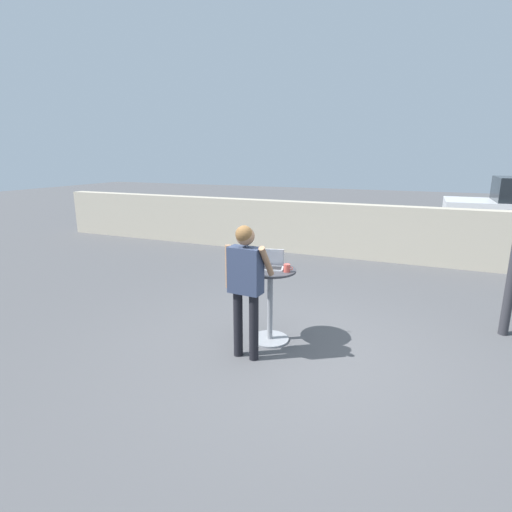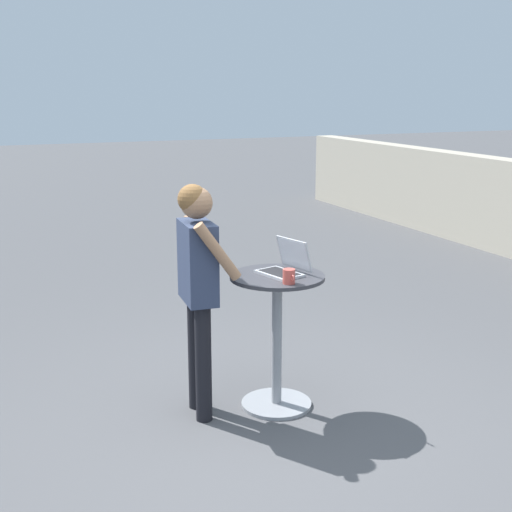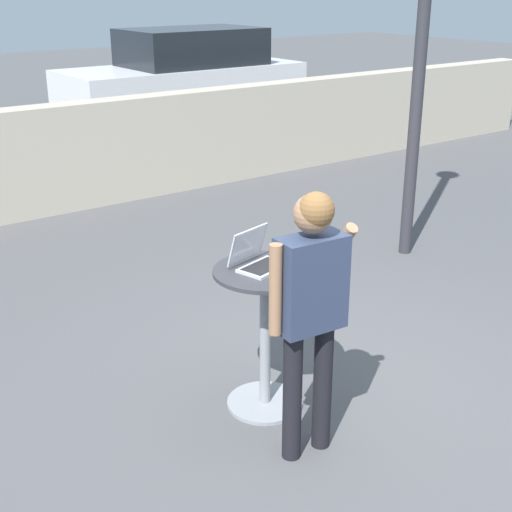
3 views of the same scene
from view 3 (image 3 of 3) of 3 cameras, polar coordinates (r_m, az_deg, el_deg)
ground_plane at (r=4.84m, az=6.95°, el=-11.50°), size 50.00×50.00×0.00m
pavement_kerb at (r=8.75m, az=-16.32°, el=7.37°), size 17.42×0.35×1.26m
cafe_table at (r=4.49m, az=0.74°, el=-5.61°), size 0.65×0.65×0.96m
laptop at (r=4.35m, az=0.12°, el=-0.19°), size 0.37×0.34×0.24m
coffee_mug at (r=4.43m, az=3.28°, el=0.05°), size 0.12×0.08×0.10m
standing_person at (r=3.88m, az=4.37°, el=-3.24°), size 0.54×0.34×1.60m
parked_car_near_street at (r=13.73m, az=-5.68°, el=14.03°), size 4.53×1.98×1.77m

